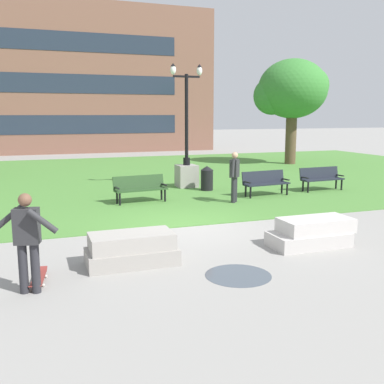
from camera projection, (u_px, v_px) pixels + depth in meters
name	position (u px, v px, depth m)	size (l,w,h in m)	color
ground_plane	(185.00, 227.00, 11.99)	(140.00, 140.00, 0.00)	gray
grass_lawn	(117.00, 178.00, 21.27)	(40.00, 20.00, 0.02)	#4C8438
concrete_block_center	(132.00, 249.00, 8.99)	(1.80, 0.90, 0.64)	#9E9991
concrete_block_left	(312.00, 233.00, 10.25)	(1.90, 0.90, 0.64)	#BCB7B2
person_skateboarder	(27.00, 237.00, 7.43)	(1.00, 0.79, 1.71)	#28282D
skateboard	(39.00, 278.00, 8.03)	(0.34, 1.04, 0.14)	maroon
puddle	(238.00, 275.00, 8.40)	(1.25, 1.25, 0.01)	#47515B
park_bench_near_left	(321.00, 177.00, 17.59)	(1.82, 0.62, 0.90)	#1E232D
park_bench_near_right	(265.00, 182.00, 16.46)	(1.84, 0.71, 0.90)	#1E232D
park_bench_far_left	(140.00, 187.00, 15.22)	(1.85, 0.72, 0.90)	#284723
lamp_post_right	(187.00, 163.00, 18.34)	(1.32, 0.80, 4.92)	gray
tree_near_left	(292.00, 90.00, 26.39)	(4.26, 4.06, 6.15)	brown
trash_bin	(207.00, 178.00, 17.61)	(0.49, 0.49, 0.96)	black
person_bystander_near_lawn	(234.00, 174.00, 15.12)	(0.55, 0.70, 1.71)	#28282D
building_facade_distant	(40.00, 77.00, 32.81)	(27.04, 1.03, 11.30)	brown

